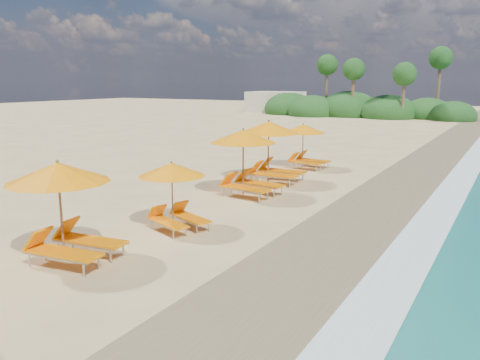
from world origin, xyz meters
The scene contains 10 objects.
ground centered at (0.00, 0.00, 0.00)m, with size 160.00×160.00×0.00m, color #D2BA7B.
wet_sand centered at (4.00, 0.00, 0.01)m, with size 4.00×160.00×0.01m, color #877751.
surf_foam centered at (6.70, 0.00, 0.03)m, with size 4.00×160.00×0.01m.
station_1 centered at (-1.63, -5.48, 1.39)m, with size 2.88×2.73×2.48m.
station_2 centered at (-0.97, -2.11, 1.13)m, with size 2.60×2.56×2.02m.
station_3 centered at (-1.24, 2.72, 1.44)m, with size 2.95×2.78×2.57m.
station_4 centered at (-1.53, 5.47, 1.50)m, with size 2.96×2.75×2.68m.
station_5 centered at (-1.61, 9.38, 1.26)m, with size 2.55×2.40×2.24m.
treeline centered at (-9.94, 45.51, 1.00)m, with size 25.80×8.80×9.74m.
beach_building centered at (-22.00, 48.00, 1.40)m, with size 7.00×5.00×2.80m, color beige.
Camera 1 is at (7.60, -13.20, 4.31)m, focal length 36.57 mm.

